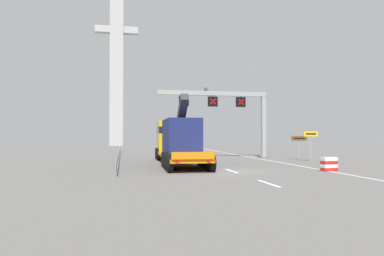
% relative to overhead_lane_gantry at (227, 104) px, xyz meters
% --- Properties ---
extents(ground, '(112.00, 112.00, 0.00)m').
position_rel_overhead_lane_gantry_xyz_m(ground, '(-3.41, -12.17, -5.41)').
color(ground, slate).
extents(lane_markings, '(0.20, 62.81, 0.01)m').
position_rel_overhead_lane_gantry_xyz_m(lane_markings, '(-3.37, 11.94, -5.40)').
color(lane_markings, silver).
rests_on(lane_markings, ground).
extents(edge_line_right, '(0.20, 63.00, 0.01)m').
position_rel_overhead_lane_gantry_xyz_m(edge_line_right, '(2.79, -0.17, -5.41)').
color(edge_line_right, silver).
rests_on(edge_line_right, ground).
extents(overhead_lane_gantry, '(11.38, 0.90, 7.03)m').
position_rel_overhead_lane_gantry_xyz_m(overhead_lane_gantry, '(0.00, 0.00, 0.00)').
color(overhead_lane_gantry, '#9EA0A5').
rests_on(overhead_lane_gantry, ground).
extents(heavy_haul_truck_orange, '(3.32, 14.12, 5.30)m').
position_rel_overhead_lane_gantry_xyz_m(heavy_haul_truck_orange, '(-5.90, -5.04, -3.42)').
color(heavy_haul_truck_orange, orange).
rests_on(heavy_haul_truck_orange, ground).
extents(exit_sign_yellow, '(1.34, 0.15, 2.66)m').
position_rel_overhead_lane_gantry_xyz_m(exit_sign_yellow, '(5.85, -5.81, -3.43)').
color(exit_sign_yellow, '#9EA0A5').
rests_on(exit_sign_yellow, ground).
extents(tourist_info_sign_brown, '(1.56, 0.15, 2.25)m').
position_rel_overhead_lane_gantry_xyz_m(tourist_info_sign_brown, '(5.87, -3.68, -3.69)').
color(tourist_info_sign_brown, '#9EA0A5').
rests_on(tourist_info_sign_brown, ground).
extents(crash_barrier_striped, '(1.05, 0.61, 0.90)m').
position_rel_overhead_lane_gantry_xyz_m(crash_barrier_striped, '(2.88, -13.36, -4.96)').
color(crash_barrier_striped, red).
rests_on(crash_barrier_striped, ground).
extents(guardrail_left, '(0.13, 35.13, 0.76)m').
position_rel_overhead_lane_gantry_xyz_m(guardrail_left, '(-10.71, 3.40, -4.85)').
color(guardrail_left, '#999EA3').
rests_on(guardrail_left, ground).
extents(bridge_pylon_distant, '(9.00, 2.00, 39.78)m').
position_rel_overhead_lane_gantry_xyz_m(bridge_pylon_distant, '(-11.70, 42.84, 14.88)').
color(bridge_pylon_distant, '#B7B7B2').
rests_on(bridge_pylon_distant, ground).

